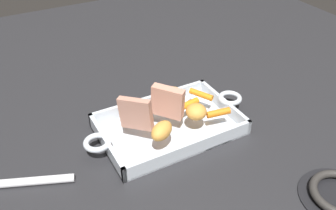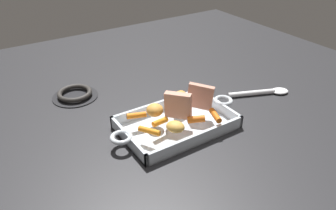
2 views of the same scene
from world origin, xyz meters
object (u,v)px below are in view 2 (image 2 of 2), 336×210
(roast_slice_outer, at_px, (199,96))
(potato_halved, at_px, (180,97))
(baby_carrot_long, at_px, (136,115))
(baby_carrot_southwest, at_px, (160,122))
(potato_golden_large, at_px, (175,127))
(baby_carrot_northwest, at_px, (149,131))
(baby_carrot_center_right, at_px, (215,116))
(serving_spoon, at_px, (263,92))
(roasting_dish, at_px, (177,124))
(baby_carrot_northeast, at_px, (196,119))
(roast_slice_thick, at_px, (177,106))
(potato_golden_small, at_px, (155,110))
(stove_burner_rear, at_px, (75,94))

(roast_slice_outer, bearing_deg, potato_halved, 122.26)
(baby_carrot_long, xyz_separation_m, baby_carrot_southwest, (0.04, -0.06, -0.00))
(potato_halved, xyz_separation_m, potato_golden_large, (-0.09, -0.12, -0.00))
(baby_carrot_northwest, xyz_separation_m, baby_carrot_center_right, (0.19, -0.04, 0.00))
(serving_spoon, bearing_deg, potato_golden_large, -149.14)
(roast_slice_outer, relative_size, baby_carrot_southwest, 1.58)
(roasting_dish, bearing_deg, baby_carrot_northeast, -65.38)
(roast_slice_thick, distance_m, baby_carrot_northwest, 0.11)
(roasting_dish, height_order, baby_carrot_northwest, baby_carrot_northwest)
(roast_slice_outer, distance_m, potato_golden_large, 0.14)
(roasting_dish, relative_size, potato_halved, 6.78)
(baby_carrot_long, xyz_separation_m, baby_carrot_northeast, (0.13, -0.11, 0.00))
(potato_golden_small, bearing_deg, roast_slice_thick, -40.68)
(roast_slice_outer, xyz_separation_m, baby_carrot_center_right, (0.00, -0.07, -0.03))
(roast_slice_outer, xyz_separation_m, potato_golden_large, (-0.13, -0.06, -0.02))
(baby_carrot_southwest, bearing_deg, roasting_dish, 10.18)
(roasting_dish, distance_m, roast_slice_outer, 0.10)
(roasting_dish, distance_m, potato_halved, 0.09)
(roast_slice_thick, bearing_deg, potato_golden_large, -127.16)
(baby_carrot_southwest, xyz_separation_m, potato_golden_large, (0.02, -0.05, 0.01))
(potato_halved, bearing_deg, baby_carrot_southwest, -148.56)
(serving_spoon, bearing_deg, baby_carrot_long, -164.11)
(roasting_dish, distance_m, roast_slice_thick, 0.07)
(potato_halved, distance_m, serving_spoon, 0.32)
(baby_carrot_northeast, xyz_separation_m, baby_carrot_northwest, (-0.13, 0.03, -0.00))
(baby_carrot_northeast, relative_size, serving_spoon, 0.22)
(baby_carrot_center_right, bearing_deg, roasting_dish, 140.34)
(stove_burner_rear, height_order, serving_spoon, stove_burner_rear)
(potato_golden_small, distance_m, potato_golden_large, 0.10)
(roasting_dish, bearing_deg, baby_carrot_center_right, -39.66)
(baby_carrot_northeast, relative_size, baby_carrot_center_right, 0.81)
(roast_slice_thick, xyz_separation_m, serving_spoon, (0.36, 0.01, -0.07))
(potato_halved, relative_size, serving_spoon, 0.29)
(potato_halved, xyz_separation_m, potato_golden_small, (-0.10, -0.02, -0.00))
(potato_halved, bearing_deg, potato_golden_large, -128.79)
(baby_carrot_long, relative_size, baby_carrot_center_right, 0.94)
(baby_carrot_northeast, xyz_separation_m, serving_spoon, (0.33, 0.06, -0.04))
(roast_slice_outer, height_order, potato_golden_small, roast_slice_outer)
(baby_carrot_center_right, distance_m, serving_spoon, 0.29)
(baby_carrot_center_right, bearing_deg, stove_burner_rear, 123.78)
(baby_carrot_southwest, xyz_separation_m, stove_burner_rear, (-0.12, 0.34, -0.04))
(roast_slice_thick, xyz_separation_m, stove_burner_rear, (-0.18, 0.34, -0.07))
(baby_carrot_northwest, height_order, potato_golden_small, potato_golden_small)
(roast_slice_outer, bearing_deg, baby_carrot_northeast, -132.49)
(potato_golden_small, xyz_separation_m, serving_spoon, (0.41, -0.03, -0.05))
(roast_slice_thick, distance_m, baby_carrot_long, 0.12)
(baby_carrot_southwest, bearing_deg, potato_halved, 31.44)
(baby_carrot_southwest, bearing_deg, potato_golden_large, -71.32)
(roasting_dish, xyz_separation_m, stove_burner_rear, (-0.19, 0.33, -0.00))
(baby_carrot_southwest, xyz_separation_m, potato_halved, (0.11, 0.07, 0.01))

